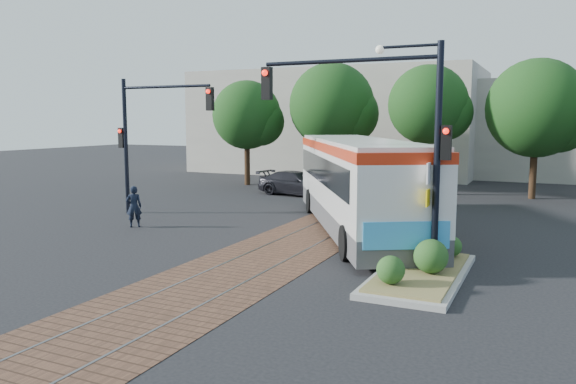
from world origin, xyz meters
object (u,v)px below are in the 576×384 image
object	(u,v)px
city_bus	(357,180)
officer	(134,207)
signal_pole_main	(391,122)
signal_pole_left	(145,128)
parked_car	(297,183)
traffic_island	(422,265)

from	to	relation	value
city_bus	officer	xyz separation A→B (m)	(-8.11, -3.19, -1.12)
officer	signal_pole_main	bearing A→B (deg)	127.06
signal_pole_left	parked_car	world-z (taller)	signal_pole_left
city_bus	signal_pole_main	bearing A→B (deg)	-93.32
signal_pole_main	traffic_island	bearing A→B (deg)	-5.36
city_bus	signal_pole_main	xyz separation A→B (m)	(2.70, -5.42, 2.22)
city_bus	traffic_island	world-z (taller)	city_bus
traffic_island	parked_car	size ratio (longest dim) A/B	1.13
city_bus	signal_pole_left	distance (m)	9.74
signal_pole_main	officer	world-z (taller)	signal_pole_main
parked_car	traffic_island	bearing A→B (deg)	-136.54
city_bus	traffic_island	size ratio (longest dim) A/B	2.42
traffic_island	signal_pole_main	world-z (taller)	signal_pole_main
signal_pole_main	city_bus	bearing A→B (deg)	116.51
signal_pole_left	city_bus	bearing A→B (deg)	3.68
traffic_island	signal_pole_left	size ratio (longest dim) A/B	0.87
signal_pole_main	parked_car	size ratio (longest dim) A/B	1.30
city_bus	traffic_island	xyz separation A→B (m)	(3.66, -5.51, -1.61)
signal_pole_main	officer	bearing A→B (deg)	168.34
city_bus	officer	distance (m)	8.79
signal_pole_main	officer	xyz separation A→B (m)	(-10.81, 2.23, -3.34)
signal_pole_left	officer	world-z (taller)	signal_pole_left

